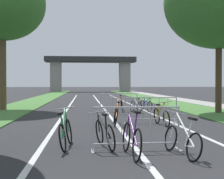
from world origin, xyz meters
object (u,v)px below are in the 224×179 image
at_px(bicycle_purple_8, 132,139).
at_px(crowd_barrier_nearest, 136,129).
at_px(tree_left_pine_far, 2,4).
at_px(bicycle_black_6, 104,133).
at_px(tree_right_oak_mid, 219,2).
at_px(bicycle_silver_0, 136,106).
at_px(bicycle_white_1, 182,140).
at_px(crowd_barrier_second, 151,111).
at_px(bicycle_green_4, 66,133).
at_px(bicycle_yellow_3, 161,116).
at_px(bicycle_blue_7, 146,105).
at_px(bicycle_orange_2, 116,115).
at_px(crowd_barrier_third, 119,103).
at_px(bicycle_red_5, 122,105).

bearing_deg(bicycle_purple_8, crowd_barrier_nearest, 66.28).
height_order(tree_left_pine_far, crowd_barrier_nearest, tree_left_pine_far).
bearing_deg(tree_left_pine_far, bicycle_purple_8, -64.31).
distance_m(crowd_barrier_nearest, bicycle_black_6, 0.85).
relative_size(tree_right_oak_mid, bicycle_silver_0, 4.89).
bearing_deg(crowd_barrier_nearest, bicycle_white_1, -32.52).
distance_m(tree_right_oak_mid, bicycle_black_6, 11.93).
bearing_deg(crowd_barrier_second, bicycle_green_4, -124.98).
relative_size(bicycle_silver_0, bicycle_black_6, 1.08).
bearing_deg(bicycle_yellow_3, bicycle_purple_8, 62.67).
distance_m(bicycle_silver_0, bicycle_blue_7, 1.05).
distance_m(bicycle_orange_2, bicycle_purple_8, 5.07).
xyz_separation_m(crowd_barrier_third, bicycle_silver_0, (0.90, -0.38, -0.15)).
bearing_deg(bicycle_white_1, bicycle_green_4, 148.35).
height_order(bicycle_green_4, bicycle_red_5, bicycle_green_4).
height_order(tree_left_pine_far, bicycle_blue_7, tree_left_pine_far).
xyz_separation_m(crowd_barrier_nearest, bicycle_silver_0, (1.59, 9.44, -0.15)).
height_order(tree_right_oak_mid, bicycle_yellow_3, tree_right_oak_mid).
xyz_separation_m(tree_left_pine_far, bicycle_red_5, (6.96, -1.36, -5.90)).
bearing_deg(tree_right_oak_mid, bicycle_white_1, -118.26).
distance_m(tree_left_pine_far, bicycle_yellow_3, 12.18).
bearing_deg(bicycle_orange_2, bicycle_red_5, 84.26).
relative_size(tree_left_pine_far, crowd_barrier_second, 4.00).
bearing_deg(crowd_barrier_third, crowd_barrier_nearest, -94.01).
bearing_deg(bicycle_blue_7, bicycle_red_5, -14.43).
distance_m(crowd_barrier_nearest, bicycle_green_4, 1.75).
distance_m(bicycle_yellow_3, bicycle_black_6, 4.58).
bearing_deg(bicycle_yellow_3, bicycle_green_4, 42.63).
xyz_separation_m(bicycle_silver_0, bicycle_orange_2, (-1.60, -4.92, 0.03)).
distance_m(tree_right_oak_mid, bicycle_green_4, 12.44).
bearing_deg(bicycle_black_6, bicycle_orange_2, 67.49).
height_order(crowd_barrier_nearest, bicycle_orange_2, crowd_barrier_nearest).
height_order(bicycle_red_5, bicycle_blue_7, bicycle_red_5).
bearing_deg(bicycle_black_6, bicycle_red_5, 67.82).
relative_size(bicycle_red_5, bicycle_black_6, 1.09).
relative_size(tree_right_oak_mid, bicycle_green_4, 5.03).
xyz_separation_m(tree_right_oak_mid, bicycle_green_4, (-7.57, -8.19, -5.52)).
relative_size(bicycle_silver_0, bicycle_yellow_3, 1.02).
bearing_deg(bicycle_green_4, crowd_barrier_nearest, -10.53).
xyz_separation_m(crowd_barrier_nearest, bicycle_orange_2, (-0.02, 4.52, -0.13)).
relative_size(tree_left_pine_far, tree_right_oak_mid, 1.01).
bearing_deg(bicycle_blue_7, bicycle_white_1, 70.25).
bearing_deg(bicycle_red_5, bicycle_purple_8, -87.17).
relative_size(tree_right_oak_mid, crowd_barrier_nearest, 3.97).
bearing_deg(tree_right_oak_mid, bicycle_green_4, -132.73).
distance_m(tree_left_pine_far, crowd_barrier_nearest, 14.32).
relative_size(bicycle_white_1, bicycle_orange_2, 1.01).
height_order(crowd_barrier_second, bicycle_blue_7, crowd_barrier_second).
distance_m(bicycle_green_4, bicycle_purple_8, 1.80).
relative_size(bicycle_orange_2, bicycle_red_5, 0.97).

